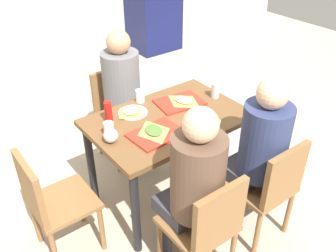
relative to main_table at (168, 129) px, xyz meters
The scene contains 23 objects.
ground_plane 0.67m from the main_table, ahead, with size 10.00×10.00×0.02m, color #B7A893.
main_table is the anchor object (origin of this frame).
chair_near_left 0.84m from the main_table, 110.59° to the right, with size 0.40×0.40×0.84m.
chair_near_right 0.84m from the main_table, 69.41° to the right, with size 0.40×0.40×0.84m.
chair_far_side 0.79m from the main_table, 90.00° to the left, with size 0.40×0.40×0.84m.
chair_left_end 0.97m from the main_table, behind, with size 0.40×0.40×0.84m.
person_in_red 0.69m from the main_table, 114.68° to the right, with size 0.32×0.42×1.25m.
person_in_brown_jacket 0.69m from the main_table, 65.32° to the right, with size 0.32×0.42×1.25m.
person_far_side 0.63m from the main_table, 90.00° to the left, with size 0.32×0.42×1.25m.
tray_red_near 0.27m from the main_table, 146.40° to the right, with size 0.36×0.26×0.02m, color red.
tray_red_far 0.26m from the main_table, 29.66° to the left, with size 0.36×0.26×0.02m, color red.
paper_plate_center 0.29m from the main_table, 129.39° to the left, with size 0.22×0.22×0.01m, color white.
paper_plate_near_edge 0.29m from the main_table, 50.61° to the right, with size 0.22×0.22×0.01m, color white.
pizza_slice_a 0.27m from the main_table, 151.37° to the right, with size 0.22×0.26×0.02m.
pizza_slice_b 0.28m from the main_table, 22.71° to the left, with size 0.21×0.26×0.02m.
pizza_slice_c 0.31m from the main_table, 132.47° to the left, with size 0.20×0.20×0.02m.
pizza_slice_d 0.31m from the main_table, 55.40° to the right, with size 0.24×0.28×0.02m.
plastic_cup_a 0.36m from the main_table, 95.06° to the left, with size 0.07×0.07×0.10m, color white.
plastic_cup_b 0.36m from the main_table, 84.94° to the right, with size 0.07×0.07×0.10m, color white.
plastic_cup_c 0.49m from the main_table, behind, with size 0.07×0.07×0.10m, color white.
soda_can 0.52m from the main_table, ahead, with size 0.07×0.07×0.12m, color #B7BCC6.
condiment_bottle 0.47m from the main_table, 150.66° to the left, with size 0.06×0.06×0.16m, color red.
foil_bundle 0.51m from the main_table, behind, with size 0.10×0.10×0.10m, color silver.
Camera 1 is at (-1.40, -1.85, 2.19)m, focal length 39.35 mm.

